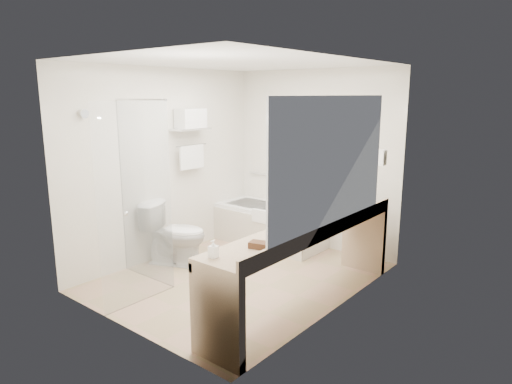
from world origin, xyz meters
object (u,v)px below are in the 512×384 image
Objects in this scene: bathtub at (270,225)px; amenity_basket at (259,245)px; toilet at (175,234)px; water_bottle_left at (335,210)px; vanity_counter at (306,247)px.

bathtub is 2.73m from amenity_basket.
water_bottle_left reaches higher than toilet.
toilet is at bearing -178.96° from vanity_counter.
water_bottle_left is (0.02, 0.52, 0.29)m from vanity_counter.
water_bottle_left is at bearing -29.21° from bathtub.
amenity_basket is 0.90× the size of water_bottle_left.
vanity_counter is 3.31× the size of toilet.
vanity_counter is (1.52, -1.39, 0.36)m from bathtub.
water_bottle_left is at bearing 87.42° from vanity_counter.
bathtub is 0.59× the size of vanity_counter.
vanity_counter is 16.12× the size of amenity_basket.
amenity_basket is (1.54, -2.18, 0.60)m from bathtub.
vanity_counter reaches higher than amenity_basket.
bathtub is 1.96× the size of toilet.
amenity_basket reaches higher than toilet.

